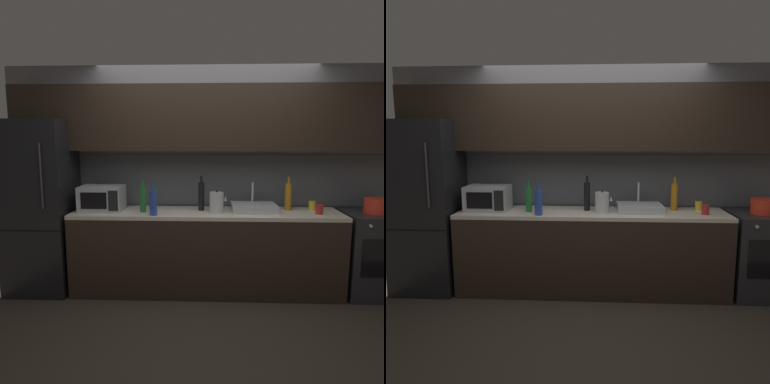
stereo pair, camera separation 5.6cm
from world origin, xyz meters
TOP-DOWN VIEW (x-y plane):
  - ground_plane at (0.00, 0.00)m, footprint 10.00×10.00m
  - back_wall at (0.00, 1.20)m, footprint 4.63×0.44m
  - counter_run at (0.00, 0.90)m, footprint 2.89×0.60m
  - refrigerator at (-1.83, 0.90)m, footprint 0.68×0.69m
  - oven_range at (1.79, 0.90)m, footprint 0.60×0.62m
  - microwave at (-1.15, 0.92)m, footprint 0.46×0.35m
  - sink_basin at (0.52, 0.93)m, footprint 0.48×0.38m
  - kettle at (0.11, 0.84)m, footprint 0.18×0.15m
  - wine_bottle_dark at (-0.05, 0.95)m, footprint 0.07×0.07m
  - wine_bottle_amber at (0.90, 1.01)m, footprint 0.07×0.07m
  - wine_bottle_blue at (-0.54, 0.68)m, footprint 0.08×0.08m
  - wine_bottle_green at (-0.68, 0.83)m, footprint 0.07×0.07m
  - mug_yellow at (1.17, 1.03)m, footprint 0.08×0.08m
  - mug_red at (1.18, 0.80)m, footprint 0.07×0.07m
  - cooking_pot at (1.83, 0.90)m, footprint 0.30×0.30m

SIDE VIEW (x-z plane):
  - ground_plane at x=0.00m, z-range 0.00..0.00m
  - counter_run at x=0.00m, z-range 0.00..0.90m
  - oven_range at x=1.79m, z-range 0.00..0.90m
  - refrigerator at x=-1.83m, z-range 0.00..1.88m
  - sink_basin at x=0.52m, z-range 0.79..1.09m
  - mug_yellow at x=1.17m, z-range 0.90..1.00m
  - mug_red at x=1.18m, z-range 0.90..1.00m
  - cooking_pot at x=1.83m, z-range 0.90..1.05m
  - kettle at x=0.11m, z-range 0.89..1.13m
  - wine_bottle_blue at x=-0.54m, z-range 0.87..1.19m
  - microwave at x=-1.15m, z-range 0.90..1.17m
  - wine_bottle_green at x=-0.68m, z-range 0.87..1.22m
  - wine_bottle_amber at x=0.90m, z-range 0.87..1.24m
  - wine_bottle_dark at x=-0.05m, z-range 0.87..1.25m
  - back_wall at x=0.00m, z-range 0.30..2.80m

